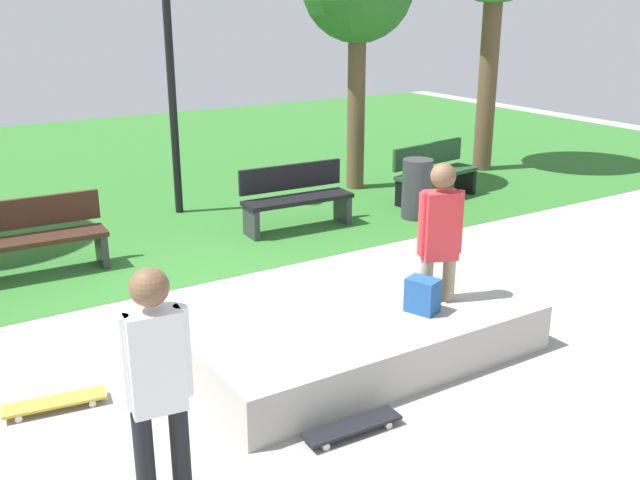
% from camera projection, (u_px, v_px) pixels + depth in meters
% --- Properties ---
extents(ground_plane, '(28.00, 28.00, 0.00)m').
position_uv_depth(ground_plane, '(255.00, 321.00, 7.46)').
color(ground_plane, '#9E9993').
extents(grass_lawn, '(26.60, 12.75, 0.01)m').
position_uv_depth(grass_lawn, '(68.00, 175.00, 13.58)').
color(grass_lawn, '#2D6B28').
rests_on(grass_lawn, ground_plane).
extents(concrete_ledge, '(3.18, 1.07, 0.43)m').
position_uv_depth(concrete_ledge, '(380.00, 346.00, 6.45)').
color(concrete_ledge, '#A8A59E').
rests_on(concrete_ledge, ground_plane).
extents(backpack_on_ledge, '(0.29, 0.33, 0.32)m').
position_uv_depth(backpack_on_ledge, '(422.00, 295.00, 6.60)').
color(backpack_on_ledge, '#1E4C8C').
rests_on(backpack_on_ledge, concrete_ledge).
extents(skater_performing_trick, '(0.43, 0.24, 1.73)m').
position_uv_depth(skater_performing_trick, '(157.00, 382.00, 4.26)').
color(skater_performing_trick, black).
rests_on(skater_performing_trick, ground_plane).
extents(skater_watching, '(0.41, 0.30, 1.76)m').
position_uv_depth(skater_watching, '(440.00, 240.00, 6.69)').
color(skater_watching, tan).
rests_on(skater_watching, ground_plane).
extents(skateboard_by_ledge, '(0.81, 0.23, 0.08)m').
position_uv_depth(skateboard_by_ledge, '(352.00, 426.00, 5.52)').
color(skateboard_by_ledge, black).
rests_on(skateboard_by_ledge, ground_plane).
extents(skateboard_spare, '(0.82, 0.31, 0.08)m').
position_uv_depth(skateboard_spare, '(55.00, 402.00, 5.85)').
color(skateboard_spare, gold).
rests_on(skateboard_spare, ground_plane).
extents(park_bench_near_lamppost, '(1.62, 0.54, 0.91)m').
position_uv_depth(park_bench_near_lamppost, '(35.00, 235.00, 8.61)').
color(park_bench_near_lamppost, '#331E14').
rests_on(park_bench_near_lamppost, ground_plane).
extents(park_bench_center_lawn, '(1.65, 0.70, 0.91)m').
position_uv_depth(park_bench_center_lawn, '(434.00, 171.00, 11.81)').
color(park_bench_center_lawn, '#1E4223').
rests_on(park_bench_center_lawn, ground_plane).
extents(park_bench_near_path, '(1.62, 0.54, 0.91)m').
position_uv_depth(park_bench_near_path, '(296.00, 196.00, 10.31)').
color(park_bench_near_path, black).
rests_on(park_bench_near_path, ground_plane).
extents(lamp_post, '(0.28, 0.28, 4.05)m').
position_uv_depth(lamp_post, '(169.00, 48.00, 10.46)').
color(lamp_post, black).
rests_on(lamp_post, ground_plane).
extents(trash_bin, '(0.45, 0.45, 0.90)m').
position_uv_depth(trash_bin, '(417.00, 189.00, 10.82)').
color(trash_bin, '#333338').
rests_on(trash_bin, ground_plane).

